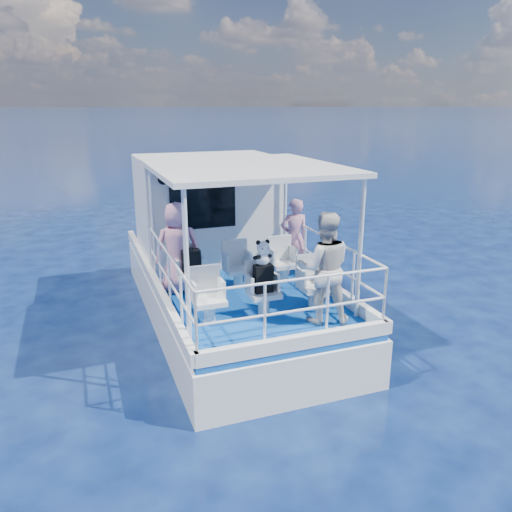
% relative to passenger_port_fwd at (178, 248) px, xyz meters
% --- Properties ---
extents(ground, '(2000.00, 2000.00, 0.00)m').
position_rel_passenger_port_fwd_xyz_m(ground, '(1.06, -0.36, -1.72)').
color(ground, '#071339').
rests_on(ground, ground).
extents(hull, '(3.00, 7.00, 1.60)m').
position_rel_passenger_port_fwd_xyz_m(hull, '(1.06, 0.64, -1.72)').
color(hull, white).
rests_on(hull, ground).
extents(deck, '(2.90, 6.90, 0.10)m').
position_rel_passenger_port_fwd_xyz_m(deck, '(1.06, 0.64, -0.87)').
color(deck, '#0B45A0').
rests_on(deck, hull).
extents(cabin, '(2.85, 2.00, 2.20)m').
position_rel_passenger_port_fwd_xyz_m(cabin, '(1.06, 1.94, 0.28)').
color(cabin, white).
rests_on(cabin, deck).
extents(canopy, '(3.00, 3.20, 0.08)m').
position_rel_passenger_port_fwd_xyz_m(canopy, '(1.06, -0.56, 1.42)').
color(canopy, white).
rests_on(canopy, cabin).
extents(canopy_posts, '(2.77, 2.97, 2.20)m').
position_rel_passenger_port_fwd_xyz_m(canopy_posts, '(1.06, -0.61, 0.28)').
color(canopy_posts, white).
rests_on(canopy_posts, deck).
extents(railings, '(2.84, 3.59, 1.00)m').
position_rel_passenger_port_fwd_xyz_m(railings, '(1.06, -0.94, -0.32)').
color(railings, white).
rests_on(railings, deck).
extents(seat_port_fwd, '(0.48, 0.46, 0.38)m').
position_rel_passenger_port_fwd_xyz_m(seat_port_fwd, '(0.16, -0.16, -0.63)').
color(seat_port_fwd, silver).
rests_on(seat_port_fwd, deck).
extents(seat_center_fwd, '(0.48, 0.46, 0.38)m').
position_rel_passenger_port_fwd_xyz_m(seat_center_fwd, '(1.06, -0.16, -0.63)').
color(seat_center_fwd, silver).
rests_on(seat_center_fwd, deck).
extents(seat_stbd_fwd, '(0.48, 0.46, 0.38)m').
position_rel_passenger_port_fwd_xyz_m(seat_stbd_fwd, '(1.96, -0.16, -0.63)').
color(seat_stbd_fwd, silver).
rests_on(seat_stbd_fwd, deck).
extents(seat_port_aft, '(0.48, 0.46, 0.38)m').
position_rel_passenger_port_fwd_xyz_m(seat_port_aft, '(0.16, -1.46, -0.63)').
color(seat_port_aft, silver).
rests_on(seat_port_aft, deck).
extents(seat_center_aft, '(0.48, 0.46, 0.38)m').
position_rel_passenger_port_fwd_xyz_m(seat_center_aft, '(1.06, -1.46, -0.63)').
color(seat_center_aft, silver).
rests_on(seat_center_aft, deck).
extents(seat_stbd_aft, '(0.48, 0.46, 0.38)m').
position_rel_passenger_port_fwd_xyz_m(seat_stbd_aft, '(1.96, -1.46, -0.63)').
color(seat_stbd_aft, silver).
rests_on(seat_stbd_aft, deck).
extents(passenger_port_fwd, '(0.66, 0.51, 1.63)m').
position_rel_passenger_port_fwd_xyz_m(passenger_port_fwd, '(0.00, 0.00, 0.00)').
color(passenger_port_fwd, pink).
rests_on(passenger_port_fwd, deck).
extents(passenger_stbd_fwd, '(0.60, 0.44, 1.52)m').
position_rel_passenger_port_fwd_xyz_m(passenger_stbd_fwd, '(2.31, 0.14, -0.05)').
color(passenger_stbd_fwd, '#CB839D').
rests_on(passenger_stbd_fwd, deck).
extents(passenger_stbd_aft, '(1.01, 0.89, 1.73)m').
position_rel_passenger_port_fwd_xyz_m(passenger_stbd_aft, '(1.81, -2.05, 0.05)').
color(passenger_stbd_aft, beige).
rests_on(passenger_stbd_aft, deck).
extents(backpack_port, '(0.33, 0.18, 0.43)m').
position_rel_passenger_port_fwd_xyz_m(backpack_port, '(0.18, -0.20, -0.22)').
color(backpack_port, black).
rests_on(backpack_port, seat_port_fwd).
extents(backpack_center, '(0.30, 0.17, 0.44)m').
position_rel_passenger_port_fwd_xyz_m(backpack_center, '(1.05, -1.47, -0.21)').
color(backpack_center, black).
rests_on(backpack_center, seat_center_aft).
extents(compact_camera, '(0.09, 0.06, 0.06)m').
position_rel_passenger_port_fwd_xyz_m(compact_camera, '(0.17, -0.22, 0.02)').
color(compact_camera, black).
rests_on(compact_camera, backpack_port).
extents(panda, '(0.26, 0.22, 0.40)m').
position_rel_passenger_port_fwd_xyz_m(panda, '(1.05, -1.45, 0.21)').
color(panda, white).
rests_on(panda, backpack_center).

